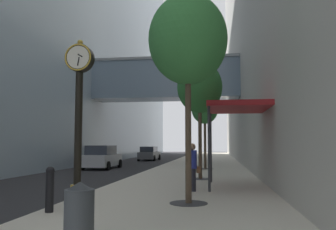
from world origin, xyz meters
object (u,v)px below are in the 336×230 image
street_tree_mid_far (205,109)px  car_silver_near (102,158)px  street_tree_near (188,40)px  car_grey_mid (149,154)px  pedestrian_walking (192,166)px  bollard_second (50,188)px  street_tree_mid_near (200,88)px  trash_bin (79,211)px  street_clock (79,112)px

street_tree_mid_far → car_silver_near: bearing=172.7°
street_tree_near → car_grey_mid: 30.28m
pedestrian_walking → car_grey_mid: pedestrian_walking is taller
bollard_second → pedestrian_walking: bearing=53.4°
street_tree_mid_near → street_tree_mid_far: (0.00, 7.20, -0.37)m
trash_bin → car_silver_near: bearing=107.5°
car_grey_mid → street_tree_near: bearing=-76.8°
bollard_second → car_silver_near: (-4.39, 17.17, 0.11)m
street_tree_near → bollard_second: bearing=-152.1°
street_tree_near → trash_bin: bearing=-109.9°
street_clock → car_silver_near: bearing=106.1°
trash_bin → car_grey_mid: bearing=98.9°
street_tree_near → car_silver_near: (-7.77, 15.38, -4.10)m
street_tree_near → pedestrian_walking: (-0.07, 2.66, -3.89)m
street_tree_near → pedestrian_walking: 4.71m
street_clock → street_tree_mid_far: size_ratio=0.92×
street_tree_near → car_silver_near: street_tree_near is taller
bollard_second → pedestrian_walking: size_ratio=0.66×
street_clock → street_tree_mid_far: 15.19m
street_tree_mid_far → pedestrian_walking: street_tree_mid_far is taller
street_tree_near → trash_bin: (-1.56, -4.32, -4.27)m
pedestrian_walking → street_tree_near: bearing=-88.6°
street_clock → bollard_second: 2.51m
street_clock → trash_bin: street_clock is taller
bollard_second → street_tree_mid_near: (3.37, 8.98, 3.92)m
street_tree_mid_far → trash_bin: (-1.56, -18.71, -3.61)m
street_tree_mid_near → pedestrian_walking: street_tree_mid_near is taller
street_clock → car_silver_near: (-4.54, 15.76, -1.97)m
trash_bin → street_tree_mid_far: bearing=85.2°
pedestrian_walking → trash_bin: bearing=-102.1°
pedestrian_walking → car_grey_mid: bearing=104.3°
trash_bin → pedestrian_walking: 7.15m
street_tree_near → trash_bin: 6.27m
street_clock → street_tree_mid_far: bearing=77.7°
pedestrian_walking → street_tree_mid_near: bearing=89.2°
street_tree_near → street_tree_mid_far: 14.41m
street_tree_near → street_clock: bearing=-173.4°
street_tree_near → street_tree_mid_near: 7.20m
street_tree_mid_near → street_tree_mid_far: 7.21m
street_clock → street_tree_mid_far: (3.23, 14.77, 1.48)m
car_silver_near → car_grey_mid: 13.86m
pedestrian_walking → bollard_second: bearing=-126.6°
trash_bin → street_tree_mid_near: bearing=82.3°
bollard_second → trash_bin: bollard_second is taller
trash_bin → bollard_second: bearing=125.5°
street_clock → street_tree_mid_near: street_tree_mid_near is taller
street_tree_mid_far → trash_bin: bearing=-94.8°
pedestrian_walking → street_clock: bearing=-136.2°
street_clock → car_grey_mid: size_ratio=1.07×
bollard_second → car_silver_near: size_ratio=0.26×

